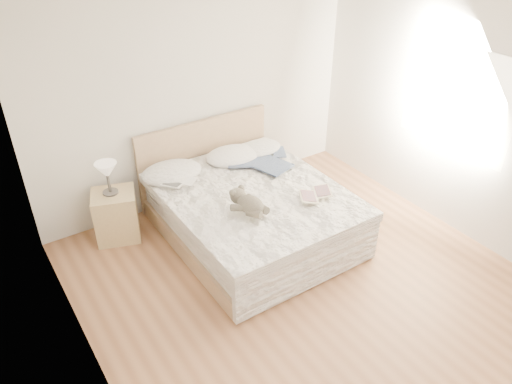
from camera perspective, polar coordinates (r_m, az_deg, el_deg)
floor at (r=4.90m, az=6.97°, el=-11.66°), size 4.00×4.50×0.00m
wall_back at (r=5.78m, az=-6.67°, el=11.50°), size 4.00×0.02×2.70m
wall_left at (r=3.33m, az=-19.22°, el=-7.62°), size 0.02×4.50×2.70m
wall_right at (r=5.51m, az=24.33°, el=7.71°), size 0.02×4.50×2.70m
window at (r=5.62m, az=22.03°, el=9.79°), size 0.02×1.30×1.10m
bed at (r=5.45m, az=-0.79°, el=-2.11°), size 1.72×2.14×1.00m
nightstand at (r=5.62m, az=-15.69°, el=-2.60°), size 0.56×0.53×0.56m
table_lamp at (r=5.36m, az=-16.68°, el=2.21°), size 0.24×0.24×0.36m
pillow_left at (r=5.56m, az=-9.62°, el=2.22°), size 0.73×0.55×0.20m
pillow_middle at (r=5.83m, az=-2.68°, el=4.17°), size 0.71×0.56×0.19m
pillow_right at (r=5.98m, az=0.42°, el=5.00°), size 0.55×0.39×0.16m
blouse at (r=5.67m, az=1.36°, el=3.25°), size 0.69×0.71×0.02m
photo_book at (r=5.37m, az=-8.82°, el=1.01°), size 0.38×0.36×0.02m
childrens_book at (r=5.15m, az=6.80°, el=-0.29°), size 0.45×0.40×0.02m
teddy_bear at (r=4.83m, az=-0.64°, el=-2.17°), size 0.36×0.44×0.20m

